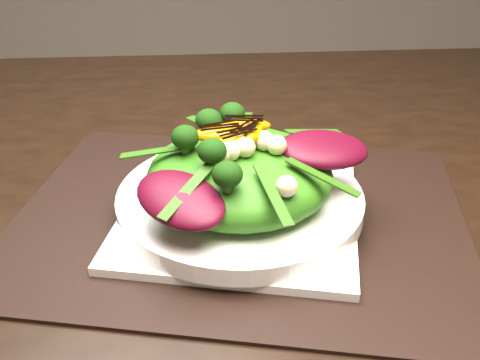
{
  "coord_description": "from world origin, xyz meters",
  "views": [
    {
      "loc": [
        0.13,
        -0.69,
        1.1
      ],
      "look_at": [
        0.17,
        -0.16,
        0.8
      ],
      "focal_mm": 42.0,
      "sensor_mm": 36.0,
      "label": 1
    }
  ],
  "objects": [
    {
      "name": "placemat",
      "position": [
        0.17,
        -0.16,
        0.75
      ],
      "size": [
        0.57,
        0.47,
        0.0
      ],
      "primitive_type": "cube",
      "rotation": [
        0.0,
        0.0,
        -0.21
      ],
      "color": "black",
      "rests_on": "dining_table"
    },
    {
      "name": "radicchio_leaf",
      "position": [
        0.26,
        -0.16,
        0.83
      ],
      "size": [
        0.11,
        0.08,
        0.02
      ],
      "primitive_type": "ellipsoid",
      "rotation": [
        0.0,
        0.0,
        0.18
      ],
      "color": "#3D0614",
      "rests_on": "lettuce_mound"
    },
    {
      "name": "salad_bowl",
      "position": [
        0.17,
        -0.16,
        0.77
      ],
      "size": [
        0.35,
        0.35,
        0.02
      ],
      "primitive_type": "cylinder",
      "rotation": [
        0.0,
        0.0,
        0.39
      ],
      "color": "white",
      "rests_on": "plate_base"
    },
    {
      "name": "lettuce_mound",
      "position": [
        0.17,
        -0.16,
        0.81
      ],
      "size": [
        0.26,
        0.26,
        0.07
      ],
      "primitive_type": "ellipsoid",
      "rotation": [
        0.0,
        0.0,
        -0.37
      ],
      "color": "#336F14",
      "rests_on": "salad_bowl"
    },
    {
      "name": "orange_segment",
      "position": [
        0.16,
        -0.15,
        0.85
      ],
      "size": [
        0.06,
        0.04,
        0.02
      ],
      "primitive_type": "ellipsoid",
      "rotation": [
        0.0,
        0.0,
        0.36
      ],
      "color": "orange",
      "rests_on": "lettuce_mound"
    },
    {
      "name": "broccoli_floret",
      "position": [
        0.11,
        -0.14,
        0.86
      ],
      "size": [
        0.05,
        0.05,
        0.04
      ],
      "primitive_type": "sphere",
      "rotation": [
        0.0,
        0.0,
        0.28
      ],
      "color": "black",
      "rests_on": "lettuce_mound"
    },
    {
      "name": "dining_table",
      "position": [
        0.0,
        0.0,
        0.73
      ],
      "size": [
        1.6,
        0.9,
        0.75
      ],
      "primitive_type": "cube",
      "color": "black",
      "rests_on": "floor"
    },
    {
      "name": "plate_base",
      "position": [
        0.17,
        -0.16,
        0.76
      ],
      "size": [
        0.3,
        0.3,
        0.01
      ],
      "primitive_type": "cube",
      "rotation": [
        0.0,
        0.0,
        -0.22
      ],
      "color": "white",
      "rests_on": "placemat"
    },
    {
      "name": "macadamia_nut",
      "position": [
        0.19,
        -0.21,
        0.85
      ],
      "size": [
        0.03,
        0.03,
        0.02
      ],
      "primitive_type": "sphere",
      "rotation": [
        0.0,
        0.0,
        0.36
      ],
      "color": "beige",
      "rests_on": "lettuce_mound"
    },
    {
      "name": "balsamic_drizzle",
      "position": [
        0.16,
        -0.15,
        0.86
      ],
      "size": [
        0.04,
        0.02,
        0.0
      ],
      "primitive_type": "cube",
      "rotation": [
        0.0,
        0.0,
        0.36
      ],
      "color": "black",
      "rests_on": "orange_segment"
    }
  ]
}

